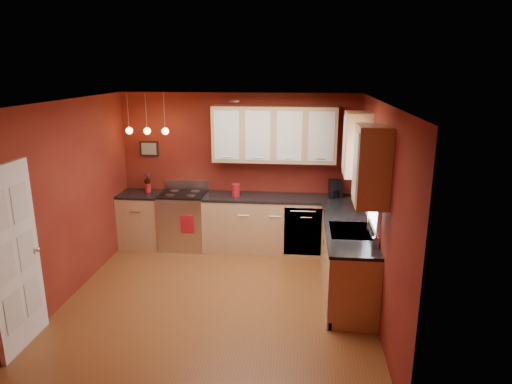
# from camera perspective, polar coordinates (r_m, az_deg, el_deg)

# --- Properties ---
(floor) EXTENTS (4.20, 4.20, 0.00)m
(floor) POSITION_cam_1_polar(r_m,az_deg,el_deg) (6.27, -4.69, -13.26)
(floor) COLOR brown
(floor) RESTS_ON ground
(ceiling) EXTENTS (4.00, 4.20, 0.02)m
(ceiling) POSITION_cam_1_polar(r_m,az_deg,el_deg) (5.52, -5.29, 11.14)
(ceiling) COLOR white
(ceiling) RESTS_ON wall_back
(wall_back) EXTENTS (4.00, 0.02, 2.60)m
(wall_back) POSITION_cam_1_polar(r_m,az_deg,el_deg) (7.77, -2.11, 2.72)
(wall_back) COLOR maroon
(wall_back) RESTS_ON floor
(wall_front) EXTENTS (4.00, 0.02, 2.60)m
(wall_front) POSITION_cam_1_polar(r_m,az_deg,el_deg) (3.87, -10.84, -11.03)
(wall_front) COLOR maroon
(wall_front) RESTS_ON floor
(wall_left) EXTENTS (0.02, 4.20, 2.60)m
(wall_left) POSITION_cam_1_polar(r_m,az_deg,el_deg) (6.44, -22.74, -1.17)
(wall_left) COLOR maroon
(wall_left) RESTS_ON floor
(wall_right) EXTENTS (0.02, 4.20, 2.60)m
(wall_right) POSITION_cam_1_polar(r_m,az_deg,el_deg) (5.75, 15.04, -2.40)
(wall_right) COLOR maroon
(wall_right) RESTS_ON floor
(base_cabinets_back_left) EXTENTS (0.70, 0.60, 0.90)m
(base_cabinets_back_left) POSITION_cam_1_polar(r_m,az_deg,el_deg) (8.11, -13.99, -3.43)
(base_cabinets_back_left) COLOR tan
(base_cabinets_back_left) RESTS_ON floor
(base_cabinets_back_right) EXTENTS (2.54, 0.60, 0.90)m
(base_cabinets_back_right) POSITION_cam_1_polar(r_m,az_deg,el_deg) (7.65, 3.08, -4.12)
(base_cabinets_back_right) COLOR tan
(base_cabinets_back_right) RESTS_ON floor
(base_cabinets_right) EXTENTS (0.60, 2.10, 0.90)m
(base_cabinets_right) POSITION_cam_1_polar(r_m,az_deg,el_deg) (6.42, 11.23, -8.35)
(base_cabinets_right) COLOR tan
(base_cabinets_right) RESTS_ON floor
(counter_back_left) EXTENTS (0.70, 0.62, 0.04)m
(counter_back_left) POSITION_cam_1_polar(r_m,az_deg,el_deg) (7.98, -14.20, -0.24)
(counter_back_left) COLOR black
(counter_back_left) RESTS_ON base_cabinets_back_left
(counter_back_right) EXTENTS (2.54, 0.62, 0.04)m
(counter_back_right) POSITION_cam_1_polar(r_m,az_deg,el_deg) (7.51, 3.13, -0.74)
(counter_back_right) COLOR black
(counter_back_right) RESTS_ON base_cabinets_back_right
(counter_right) EXTENTS (0.62, 2.10, 0.04)m
(counter_right) POSITION_cam_1_polar(r_m,az_deg,el_deg) (6.25, 11.46, -4.40)
(counter_right) COLOR black
(counter_right) RESTS_ON base_cabinets_right
(gas_range) EXTENTS (0.76, 0.64, 1.11)m
(gas_range) POSITION_cam_1_polar(r_m,az_deg,el_deg) (7.89, -8.99, -3.46)
(gas_range) COLOR silver
(gas_range) RESTS_ON floor
(dishwasher_front) EXTENTS (0.60, 0.02, 0.80)m
(dishwasher_front) POSITION_cam_1_polar(r_m,az_deg,el_deg) (7.37, 5.85, -4.96)
(dishwasher_front) COLOR silver
(dishwasher_front) RESTS_ON base_cabinets_back_right
(sink) EXTENTS (0.50, 0.70, 0.33)m
(sink) POSITION_cam_1_polar(r_m,az_deg,el_deg) (6.11, 11.60, -4.92)
(sink) COLOR gray
(sink) RESTS_ON counter_right
(window) EXTENTS (0.06, 1.02, 1.22)m
(window) POSITION_cam_1_polar(r_m,az_deg,el_deg) (5.93, 14.62, 2.07)
(window) COLOR white
(window) RESTS_ON wall_right
(door_left_wall) EXTENTS (0.12, 0.82, 2.05)m
(door_left_wall) POSITION_cam_1_polar(r_m,az_deg,el_deg) (5.55, -27.98, -7.39)
(door_left_wall) COLOR white
(door_left_wall) RESTS_ON floor
(upper_cabinets_back) EXTENTS (2.00, 0.35, 0.90)m
(upper_cabinets_back) POSITION_cam_1_polar(r_m,az_deg,el_deg) (7.42, 2.29, 7.22)
(upper_cabinets_back) COLOR tan
(upper_cabinets_back) RESTS_ON wall_back
(upper_cabinets_right) EXTENTS (0.35, 1.95, 0.90)m
(upper_cabinets_right) POSITION_cam_1_polar(r_m,az_deg,el_deg) (5.88, 13.31, 4.65)
(upper_cabinets_right) COLOR tan
(upper_cabinets_right) RESTS_ON wall_right
(wall_picture) EXTENTS (0.32, 0.03, 0.26)m
(wall_picture) POSITION_cam_1_polar(r_m,az_deg,el_deg) (8.04, -13.20, 5.30)
(wall_picture) COLOR black
(wall_picture) RESTS_ON wall_back
(pendant_lights) EXTENTS (0.71, 0.11, 0.66)m
(pendant_lights) POSITION_cam_1_polar(r_m,az_deg,el_deg) (7.65, -13.45, 7.50)
(pendant_lights) COLOR gray
(pendant_lights) RESTS_ON ceiling
(red_canister) EXTENTS (0.14, 0.14, 0.21)m
(red_canister) POSITION_cam_1_polar(r_m,az_deg,el_deg) (7.50, -2.55, 0.24)
(red_canister) COLOR #A3111B
(red_canister) RESTS_ON counter_back_right
(red_vase) EXTENTS (0.10, 0.10, 0.16)m
(red_vase) POSITION_cam_1_polar(r_m,az_deg,el_deg) (7.96, -13.37, 0.53)
(red_vase) COLOR #A3111B
(red_vase) RESTS_ON counter_back_left
(flowers) EXTENTS (0.11, 0.11, 0.20)m
(flowers) POSITION_cam_1_polar(r_m,az_deg,el_deg) (7.93, -13.44, 1.61)
(flowers) COLOR #A3111B
(flowers) RESTS_ON red_vase
(coffee_maker) EXTENTS (0.24, 0.23, 0.29)m
(coffee_maker) POSITION_cam_1_polar(r_m,az_deg,el_deg) (7.53, 9.92, 0.32)
(coffee_maker) COLOR black
(coffee_maker) RESTS_ON counter_back_right
(soap_pump) EXTENTS (0.09, 0.09, 0.18)m
(soap_pump) POSITION_cam_1_polar(r_m,az_deg,el_deg) (5.59, 14.73, -5.79)
(soap_pump) COLOR white
(soap_pump) RESTS_ON counter_right
(dish_towel) EXTENTS (0.23, 0.02, 0.31)m
(dish_towel) POSITION_cam_1_polar(r_m,az_deg,el_deg) (7.54, -8.59, -4.03)
(dish_towel) COLOR #A3111B
(dish_towel) RESTS_ON gas_range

